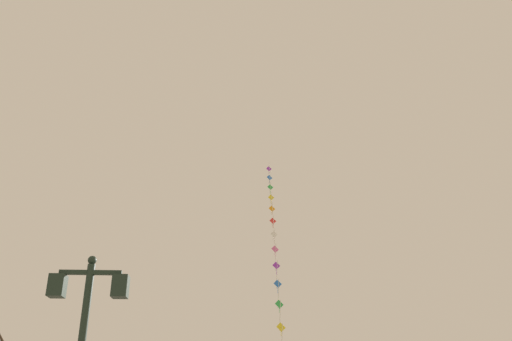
% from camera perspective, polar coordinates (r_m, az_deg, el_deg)
% --- Properties ---
extents(twin_lantern_lamp_post, '(1.41, 0.28, 4.52)m').
position_cam_1_polar(twin_lantern_lamp_post, '(10.26, -17.83, -16.05)').
color(twin_lantern_lamp_post, '#1E2D23').
rests_on(twin_lantern_lamp_post, ground_plane).
extents(kite_train, '(0.91, 16.27, 17.89)m').
position_cam_1_polar(kite_train, '(28.25, 2.05, -8.69)').
color(kite_train, brown).
rests_on(kite_train, ground_plane).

